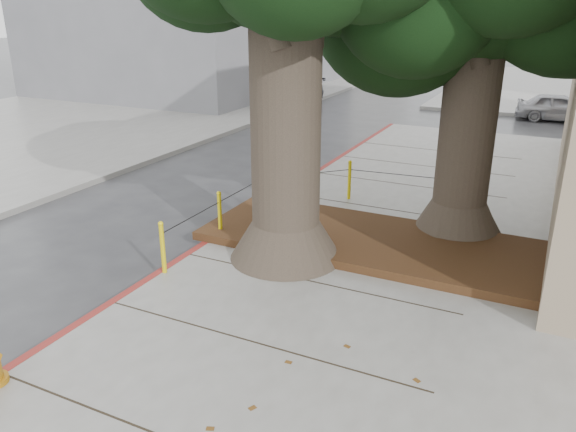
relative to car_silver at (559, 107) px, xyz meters
name	(u,v)px	position (x,y,z in m)	size (l,w,h in m)	color
ground	(221,342)	(-3.74, -19.73, -0.56)	(140.00, 140.00, 0.00)	#28282B
sidewalk_opposite	(56,124)	(-17.74, -9.73, -0.49)	(14.00, 60.00, 0.15)	slate
curb_red	(203,248)	(-5.74, -17.23, -0.49)	(0.14, 26.00, 0.16)	maroon
planter_bed	(369,241)	(-2.84, -15.83, -0.33)	(6.40, 2.60, 0.16)	black
bollard_ring	(297,199)	(-4.61, -15.35, 0.10)	(3.79, 5.39, 0.95)	#DCC30C
car_silver	(559,107)	(0.00, 0.00, 0.00)	(1.33, 3.31, 1.13)	#A1A0A5
car_dark	(294,93)	(-11.49, -1.04, 0.00)	(1.58, 3.90, 1.13)	black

